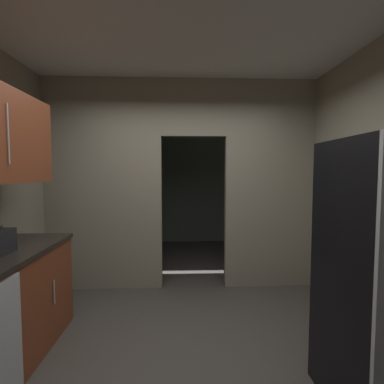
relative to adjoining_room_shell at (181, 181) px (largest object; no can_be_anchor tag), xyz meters
The scene contains 4 objects.
ground 3.83m from the adjoining_room_shell, 90.00° to the right, with size 20.00×20.00×0.00m, color #47423D.
kitchen_overhead_slab 3.38m from the adjoining_room_shell, 90.00° to the right, with size 4.01×7.36×0.06m, color silver.
kitchen_partition 1.89m from the adjoining_room_shell, 91.10° to the right, with size 3.61×0.12×2.80m.
adjoining_room_shell is the anchor object (origin of this frame).
Camera 1 is at (-0.01, -2.32, 1.57)m, focal length 27.70 mm.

